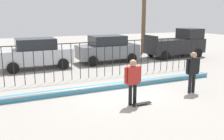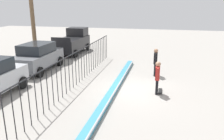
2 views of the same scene
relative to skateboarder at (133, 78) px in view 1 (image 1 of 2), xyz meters
The scene contains 9 objects.
ground_plane 1.57m from the skateboarder, 74.26° to the left, with size 60.00×60.00×0.00m, color #9E9991.
bowl_coping_ledge 2.45m from the skateboarder, 81.91° to the left, with size 11.00×0.40×0.27m.
perimeter_fence 4.59m from the skateboarder, 86.01° to the left, with size 14.04×0.04×1.93m.
skateboarder is the anchor object (origin of this frame).
skateboard 1.05m from the skateboarder, 31.40° to the right, with size 0.80×0.20×0.07m.
camera_operator 3.09m from the skateboarder, ahead, with size 0.73×0.27×1.80m.
parked_car_silver 8.53m from the skateboarder, 105.95° to the left, with size 4.30×2.12×1.90m.
parked_car_gray 8.69m from the skateboarder, 72.79° to the left, with size 4.30×2.12×1.90m.
pickup_truck 11.87m from the skateboarder, 43.43° to the left, with size 4.70×2.12×2.24m.
Camera 1 is at (-4.72, -8.94, 3.35)m, focal length 39.90 mm.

